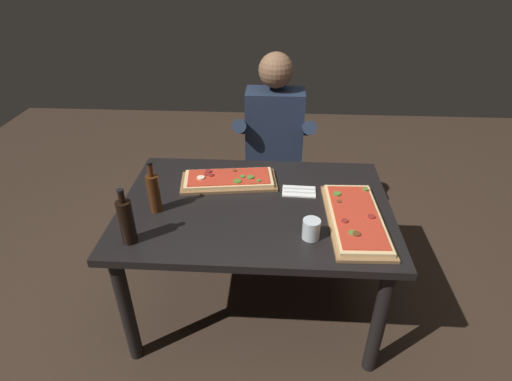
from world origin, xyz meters
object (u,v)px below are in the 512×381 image
Objects in this scene: pizza_rectangular_left at (356,218)px; tumbler_near_camera at (311,229)px; seated_diner at (274,143)px; diner_chair at (274,168)px; pizza_rectangular_front at (229,180)px; wine_bottle_dark at (154,192)px; oil_bottle_amber at (126,221)px; dining_table at (255,218)px.

pizza_rectangular_left is 0.27m from tumbler_near_camera.
seated_diner is (-0.41, 0.86, -0.02)m from pizza_rectangular_left.
diner_chair is at bearing 99.59° from tumbler_near_camera.
seated_diner is (0.25, 0.53, -0.02)m from pizza_rectangular_front.
pizza_rectangular_left is 2.22× the size of wine_bottle_dark.
pizza_rectangular_left is 2.21× the size of oil_bottle_amber.
oil_bottle_amber is 0.32× the size of diner_chair.
tumbler_near_camera reaches higher than pizza_rectangular_front.
tumbler_near_camera is at bearing -80.41° from diner_chair.
diner_chair is (0.63, 1.19, -0.37)m from oil_bottle_amber.
wine_bottle_dark reaches higher than pizza_rectangular_left.
seated_diner is at bearing 83.63° from dining_table.
wine_bottle_dark is (-1.00, 0.04, 0.09)m from pizza_rectangular_left.
oil_bottle_amber is 1.40m from diner_chair.
diner_chair is (-0.19, 1.12, -0.30)m from tumbler_near_camera.
dining_table is 5.04× the size of oil_bottle_amber.
wine_bottle_dark is 2.86× the size of tumbler_near_camera.
pizza_rectangular_left is 1.00m from wine_bottle_dark.
wine_bottle_dark is at bearing -170.05° from dining_table.
tumbler_near_camera is at bearing -79.29° from seated_diner.
wine_bottle_dark reaches higher than dining_table.
pizza_rectangular_front is 0.64m from tumbler_near_camera.
diner_chair reaches higher than pizza_rectangular_front.
oil_bottle_amber is at bearing -117.99° from diner_chair.
oil_bottle_amber reaches higher than dining_table.
seated_diner reaches higher than pizza_rectangular_left.
dining_table is 1.05× the size of seated_diner.
dining_table is at bearing 31.51° from oil_bottle_amber.
wine_bottle_dark and oil_bottle_amber have the same top height.
wine_bottle_dark is 1.17m from diner_chair.
wine_bottle_dark is 0.21× the size of seated_diner.
tumbler_near_camera is (0.27, -0.26, 0.14)m from dining_table.
pizza_rectangular_left is 1.07m from oil_bottle_amber.
dining_table is 14.45× the size of tumbler_near_camera.
dining_table is 0.55m from wine_bottle_dark.
tumbler_near_camera is (0.77, -0.18, -0.06)m from wine_bottle_dark.
pizza_rectangular_front is at bearing 153.42° from pizza_rectangular_left.
tumbler_near_camera is at bearing 5.18° from oil_bottle_amber.
oil_bottle_amber reaches higher than pizza_rectangular_front.
dining_table is 0.75m from seated_diner.
diner_chair is at bearing 58.32° from wine_bottle_dark.
tumbler_near_camera reaches higher than dining_table.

